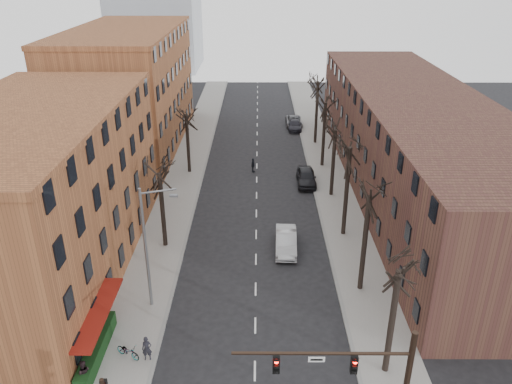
{
  "coord_description": "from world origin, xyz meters",
  "views": [
    {
      "loc": [
        0.18,
        -18.01,
        21.83
      ],
      "look_at": [
        -0.02,
        20.23,
        4.0
      ],
      "focal_mm": 35.0,
      "sensor_mm": 36.0,
      "label": 1
    }
  ],
  "objects_px": {
    "silver_sedan": "(286,241)",
    "parked_car_mid": "(295,125)",
    "parked_car_near": "(306,177)",
    "bicycle": "(128,351)",
    "pedestrian_a": "(147,349)"
  },
  "relations": [
    {
      "from": "parked_car_mid",
      "to": "pedestrian_a",
      "type": "relative_size",
      "value": 2.8
    },
    {
      "from": "parked_car_near",
      "to": "pedestrian_a",
      "type": "relative_size",
      "value": 3.06
    },
    {
      "from": "silver_sedan",
      "to": "parked_car_near",
      "type": "height_order",
      "value": "parked_car_near"
    },
    {
      "from": "parked_car_near",
      "to": "parked_car_mid",
      "type": "distance_m",
      "value": 18.96
    },
    {
      "from": "silver_sedan",
      "to": "parked_car_mid",
      "type": "xyz_separation_m",
      "value": [
        2.82,
        32.32,
        -0.14
      ]
    },
    {
      "from": "silver_sedan",
      "to": "pedestrian_a",
      "type": "xyz_separation_m",
      "value": [
        -8.88,
        -12.74,
        0.16
      ]
    },
    {
      "from": "parked_car_near",
      "to": "parked_car_mid",
      "type": "relative_size",
      "value": 1.09
    },
    {
      "from": "parked_car_near",
      "to": "bicycle",
      "type": "height_order",
      "value": "parked_car_near"
    },
    {
      "from": "parked_car_near",
      "to": "pedestrian_a",
      "type": "height_order",
      "value": "pedestrian_a"
    },
    {
      "from": "bicycle",
      "to": "pedestrian_a",
      "type": "bearing_deg",
      "value": -70.57
    },
    {
      "from": "parked_car_mid",
      "to": "parked_car_near",
      "type": "bearing_deg",
      "value": -88.71
    },
    {
      "from": "bicycle",
      "to": "parked_car_near",
      "type": "bearing_deg",
      "value": 1.91
    },
    {
      "from": "silver_sedan",
      "to": "bicycle",
      "type": "xyz_separation_m",
      "value": [
        -10.08,
        -12.55,
        -0.21
      ]
    },
    {
      "from": "silver_sedan",
      "to": "parked_car_mid",
      "type": "bearing_deg",
      "value": 86.98
    },
    {
      "from": "silver_sedan",
      "to": "bicycle",
      "type": "height_order",
      "value": "silver_sedan"
    }
  ]
}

